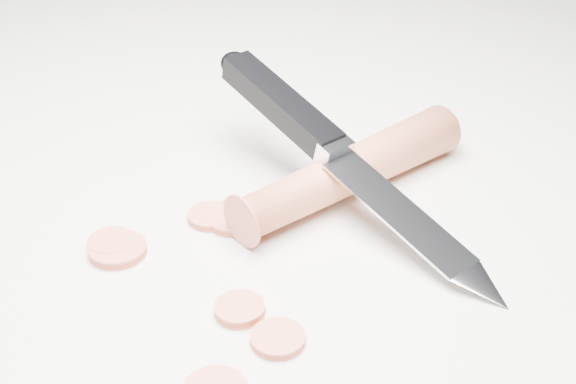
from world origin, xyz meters
The scene contains 9 objects.
ground centered at (0.00, 0.00, 0.00)m, with size 2.40×2.40×0.00m, color silver.
carrot centered at (0.01, 0.08, 0.02)m, with size 0.03×0.03×0.20m, color #D0623F.
carrot_slice_0 centered at (-0.08, -0.07, 0.00)m, with size 0.03×0.03×0.01m, color #D65F4B.
carrot_slice_1 centered at (-0.07, -0.07, 0.00)m, with size 0.04×0.04×0.01m, color #D65F4B.
carrot_slice_2 centered at (-0.03, 0.00, 0.00)m, with size 0.04×0.04×0.01m, color #D65F4B.
carrot_slice_4 centered at (0.07, -0.07, 0.00)m, with size 0.03×0.03×0.01m, color #D65F4B.
carrot_slice_5 centered at (-0.05, -0.01, 0.00)m, with size 0.03×0.03×0.01m, color #D65F4B.
carrot_slice_6 centered at (0.03, -0.07, 0.00)m, with size 0.03×0.03×0.01m, color #D65F4B.
kitchen_knife centered at (0.02, 0.07, 0.04)m, with size 0.29×0.09×0.08m, color silver, non-canonical shape.
Camera 1 is at (0.28, -0.34, 0.33)m, focal length 50.00 mm.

